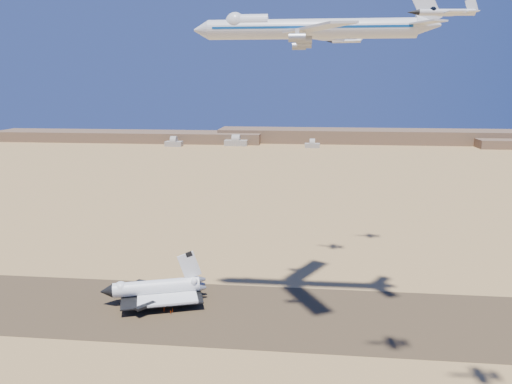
# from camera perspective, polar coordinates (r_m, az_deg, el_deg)

# --- Properties ---
(ground) EXTENTS (1200.00, 1200.00, 0.00)m
(ground) POSITION_cam_1_polar(r_m,az_deg,el_deg) (188.26, -5.87, -13.43)
(ground) COLOR tan
(ground) RESTS_ON ground
(runway) EXTENTS (600.00, 50.00, 0.06)m
(runway) POSITION_cam_1_polar(r_m,az_deg,el_deg) (188.24, -5.87, -13.42)
(runway) COLOR #473723
(runway) RESTS_ON ground
(ridgeline) EXTENTS (960.00, 90.00, 18.00)m
(ridgeline) POSITION_cam_1_polar(r_m,az_deg,el_deg) (697.36, 8.53, 6.17)
(ridgeline) COLOR brown
(ridgeline) RESTS_ON ground
(hangars) EXTENTS (200.50, 29.50, 30.00)m
(hangars) POSITION_cam_1_polar(r_m,az_deg,el_deg) (656.30, -2.72, 5.66)
(hangars) COLOR #9F998D
(hangars) RESTS_ON ground
(shuttle) EXTENTS (39.74, 31.94, 19.35)m
(shuttle) POSITION_cam_1_polar(r_m,az_deg,el_deg) (196.44, -11.38, -10.81)
(shuttle) COLOR white
(shuttle) RESTS_ON runway
(carrier_747) EXTENTS (75.00, 58.27, 18.72)m
(carrier_747) POSITION_cam_1_polar(r_m,az_deg,el_deg) (160.93, 5.43, 18.07)
(carrier_747) COLOR silver
(crew_a) EXTENTS (0.55, 0.71, 1.73)m
(crew_a) POSITION_cam_1_polar(r_m,az_deg,el_deg) (188.58, -9.51, -13.18)
(crew_a) COLOR #E6480D
(crew_a) RESTS_ON runway
(crew_b) EXTENTS (0.52, 0.90, 1.83)m
(crew_b) POSITION_cam_1_polar(r_m,az_deg,el_deg) (189.64, -10.43, -13.05)
(crew_b) COLOR #E6480D
(crew_b) RESTS_ON runway
(crew_c) EXTENTS (0.98, 0.97, 1.56)m
(crew_c) POSITION_cam_1_polar(r_m,az_deg,el_deg) (187.33, -9.72, -13.40)
(crew_c) COLOR #E6480D
(crew_c) RESTS_ON runway
(chase_jet_a) EXTENTS (14.83, 8.08, 3.70)m
(chase_jet_a) POSITION_cam_1_polar(r_m,az_deg,el_deg) (118.94, 20.82, 18.67)
(chase_jet_a) COLOR silver
(chase_jet_c) EXTENTS (14.23, 7.82, 3.55)m
(chase_jet_c) POSITION_cam_1_polar(r_m,az_deg,el_deg) (210.94, 10.20, 16.62)
(chase_jet_c) COLOR silver
(chase_jet_d) EXTENTS (14.14, 7.50, 3.52)m
(chase_jet_d) POSITION_cam_1_polar(r_m,az_deg,el_deg) (231.97, 15.27, 17.17)
(chase_jet_d) COLOR silver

